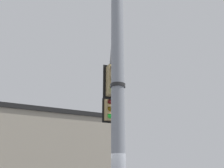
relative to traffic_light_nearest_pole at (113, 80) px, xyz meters
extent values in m
cylinder|color=gray|center=(0.89, 2.53, -1.79)|extent=(0.30, 0.30, 6.60)
cylinder|color=gray|center=(-0.46, -1.33, 0.78)|extent=(2.86, 7.77, 0.17)
cylinder|color=black|center=(0.00, -0.02, 0.61)|extent=(0.08, 0.08, 0.18)
cube|color=tan|center=(0.00, -0.02, -0.01)|extent=(0.36, 0.30, 1.05)
sphere|color=#590F0F|center=(0.00, 0.17, 0.34)|extent=(0.22, 0.22, 0.22)
cube|color=tan|center=(0.00, 0.19, 0.44)|extent=(0.24, 0.20, 0.03)
sphere|color=brown|center=(0.00, 0.17, -0.01)|extent=(0.22, 0.22, 0.22)
cube|color=tan|center=(0.00, 0.19, 0.09)|extent=(0.24, 0.20, 0.03)
sphere|color=#1EE533|center=(0.00, 0.17, -0.36)|extent=(0.22, 0.22, 0.22)
cube|color=tan|center=(0.00, 0.19, -0.26)|extent=(0.24, 0.20, 0.03)
cube|color=black|center=(0.00, -0.19, -0.01)|extent=(0.54, 0.03, 1.22)
cylinder|color=black|center=(-1.36, -3.89, 0.61)|extent=(0.08, 0.08, 0.18)
cube|color=tan|center=(-1.36, -3.89, -0.01)|extent=(0.36, 0.30, 1.05)
sphere|color=#590F0F|center=(-1.36, -3.70, 0.34)|extent=(0.22, 0.22, 0.22)
cube|color=tan|center=(-1.36, -3.68, 0.44)|extent=(0.24, 0.20, 0.03)
sphere|color=brown|center=(-1.36, -3.70, -0.01)|extent=(0.22, 0.22, 0.22)
cube|color=tan|center=(-1.36, -3.68, 0.09)|extent=(0.24, 0.20, 0.03)
sphere|color=#1EE533|center=(-1.36, -3.70, -0.36)|extent=(0.22, 0.22, 0.22)
cube|color=tan|center=(-1.36, -3.68, -0.26)|extent=(0.24, 0.20, 0.03)
cube|color=black|center=(-1.36, -4.06, -0.01)|extent=(0.54, 0.03, 1.22)
cube|color=#147238|center=(0.67, 1.89, -1.12)|extent=(0.37, 0.97, 0.22)
cube|color=white|center=(0.67, 1.88, -1.12)|extent=(0.34, 0.96, 0.04)
cylinder|color=#262626|center=(0.89, 2.53, -1.12)|extent=(0.34, 0.34, 0.08)
cube|color=#A89E89|center=(2.17, -11.91, -2.10)|extent=(12.67, 6.47, 5.98)
cube|color=black|center=(2.44, -14.91, -1.80)|extent=(11.06, 1.97, 0.30)
cube|color=black|center=(2.17, -11.91, 1.04)|extent=(13.17, 6.73, 0.30)
camera|label=1|loc=(3.08, 7.64, -3.02)|focal=41.99mm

